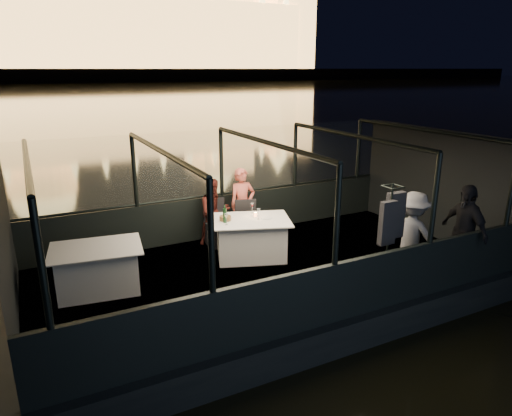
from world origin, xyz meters
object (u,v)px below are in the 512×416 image
passenger_stripe (413,230)px  person_man_maroon (214,209)px  chair_port_left (218,224)px  passenger_dark (464,230)px  wine_bottle (225,215)px  chair_port_right (250,225)px  coat_stand (388,238)px  dining_table_aft (98,269)px  dining_table_central (251,238)px  person_woman_coral (242,206)px

passenger_stripe → person_man_maroon: bearing=17.0°
chair_port_left → passenger_dark: (3.21, -3.22, 0.40)m
passenger_stripe → wine_bottle: passenger_stripe is taller
chair_port_right → wine_bottle: bearing=-131.4°
wine_bottle → coat_stand: bearing=-50.4°
dining_table_aft → chair_port_right: (3.05, 0.65, 0.06)m
dining_table_aft → chair_port_left: chair_port_left is taller
chair_port_right → passenger_dark: passenger_dark is taller
dining_table_central → chair_port_left: 0.93m
coat_stand → passenger_dark: (1.53, -0.17, -0.05)m
coat_stand → wine_bottle: bearing=129.6°
dining_table_central → passenger_stripe: bearing=-43.8°
coat_stand → chair_port_right: bearing=112.3°
dining_table_central → chair_port_right: bearing=66.0°
chair_port_right → dining_table_central: bearing=-97.9°
chair_port_left → coat_stand: 3.51m
person_woman_coral → wine_bottle: bearing=-132.6°
chair_port_left → passenger_stripe: size_ratio=0.61×
dining_table_aft → passenger_stripe: bearing=-21.0°
dining_table_central → chair_port_left: (-0.32, 0.87, 0.06)m
dining_table_central → passenger_stripe: size_ratio=0.95×
person_woman_coral → passenger_stripe: passenger_stripe is taller
dining_table_central → passenger_stripe: (2.08, -1.99, 0.47)m
person_man_maroon → coat_stand: bearing=-59.9°
chair_port_right → passenger_stripe: size_ratio=0.61×
chair_port_right → person_woman_coral: size_ratio=0.60×
person_woman_coral → passenger_stripe: bearing=-59.2°
chair_port_left → wine_bottle: bearing=-98.6°
chair_port_left → chair_port_right: 0.65m
passenger_dark → passenger_stripe: bearing=-108.7°
dining_table_aft → wine_bottle: 2.38m
chair_port_right → chair_port_left: bearing=165.2°
dining_table_central → coat_stand: coat_stand is taller
dining_table_aft → wine_bottle: size_ratio=4.29×
person_man_maroon → wine_bottle: person_man_maroon is taller
dining_table_aft → dining_table_central: bearing=2.3°
wine_bottle → chair_port_left: bearing=77.4°
dining_table_central → dining_table_aft: bearing=-177.7°
chair_port_right → passenger_stripe: bearing=-37.8°
wine_bottle → chair_port_right: bearing=32.5°
chair_port_left → passenger_dark: bearing=-41.2°
coat_stand → person_woman_coral: coat_stand is taller
person_woman_coral → coat_stand: bearing=-71.7°
dining_table_central → chair_port_left: chair_port_left is taller
person_woman_coral → person_man_maroon: (-0.60, 0.07, 0.00)m
chair_port_left → passenger_stripe: (2.40, -2.86, 0.40)m
dining_table_central → wine_bottle: wine_bottle is taller
person_man_maroon → chair_port_right: bearing=-36.4°
dining_table_central → person_woman_coral: person_woman_coral is taller
person_man_maroon → passenger_stripe: size_ratio=0.90×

